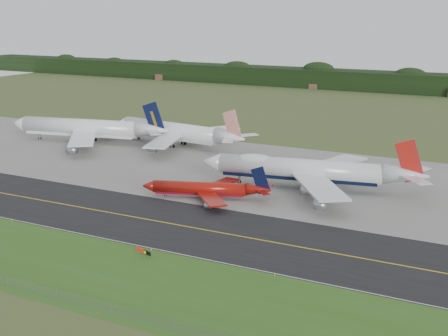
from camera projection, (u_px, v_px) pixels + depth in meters
ground at (172, 218)px, 154.35m from camera, size 600.00×600.00×0.00m
grass_verge at (79, 268)px, 124.27m from camera, size 400.00×30.00×0.01m
taxiway at (164, 222)px, 150.91m from camera, size 400.00×32.00×0.02m
apron at (258, 172)px, 198.18m from camera, size 400.00×78.00×0.01m
taxiway_centreline at (164, 222)px, 150.90m from camera, size 400.00×0.40×0.00m
taxiway_edge_line at (125, 243)px, 137.58m from camera, size 400.00×0.25×0.00m
perimeter_fence at (31, 288)px, 112.83m from camera, size 320.00×0.10×320.00m
horizon_treeline at (406, 84)px, 388.28m from camera, size 700.00×25.00×12.00m
jet_ba_747 at (307, 170)px, 178.01m from camera, size 64.90×53.09×16.37m
jet_red_737 at (207, 189)px, 169.56m from camera, size 34.62×27.45×9.61m
jet_navy_gold at (89, 128)px, 240.48m from camera, size 66.03×56.65×17.13m
jet_star_tail at (177, 132)px, 234.60m from camera, size 61.73×51.20×16.29m
taxiway_sign at (143, 251)px, 129.85m from camera, size 4.40×1.43×1.51m
edge_marker_left at (12, 220)px, 151.57m from camera, size 0.16×0.16×0.50m
edge_marker_center at (151, 249)px, 133.27m from camera, size 0.16×0.16×0.50m
edge_marker_right at (275, 275)px, 120.43m from camera, size 0.16×0.16×0.50m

